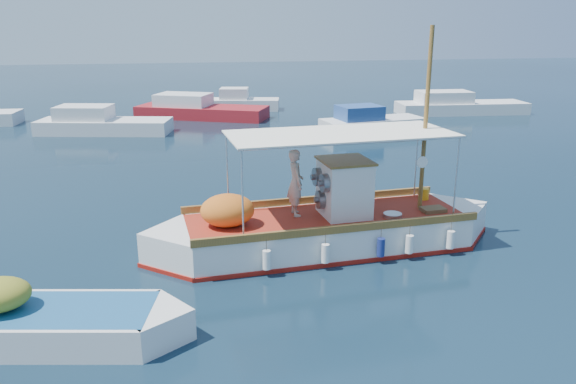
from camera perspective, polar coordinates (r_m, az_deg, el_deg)
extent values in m
plane|color=black|center=(15.85, 2.20, -6.25)|extent=(160.00, 160.00, 0.00)
cube|color=white|center=(16.16, 3.88, -4.42)|extent=(8.00, 3.18, 1.15)
cube|color=white|center=(15.40, -10.09, -5.76)|extent=(2.60, 2.60, 1.15)
cube|color=white|center=(17.76, 15.91, -3.06)|extent=(2.60, 2.60, 1.15)
cube|color=maroon|center=(16.28, 3.85, -5.55)|extent=(8.11, 3.27, 0.19)
cube|color=#9D2918|center=(15.96, 3.92, -2.57)|extent=(7.98, 2.97, 0.06)
cube|color=brown|center=(17.11, 2.49, -0.77)|extent=(7.92, 0.69, 0.21)
cube|color=brown|center=(14.76, 5.59, -3.74)|extent=(7.92, 0.69, 0.21)
cube|color=white|center=(15.89, 5.75, 0.33)|extent=(1.35, 1.44, 1.57)
cube|color=brown|center=(15.68, 5.84, 3.19)|extent=(1.46, 1.56, 0.06)
cylinder|color=slate|center=(15.28, 3.85, 0.93)|extent=(0.27, 0.54, 0.52)
cylinder|color=slate|center=(15.88, 3.07, 1.56)|extent=(0.27, 0.54, 0.52)
cylinder|color=slate|center=(15.74, 3.42, -0.76)|extent=(0.27, 0.54, 0.52)
cylinder|color=brown|center=(16.48, 13.82, 7.05)|extent=(0.13, 0.13, 5.22)
cylinder|color=brown|center=(16.17, 11.11, 5.53)|extent=(1.88, 0.22, 0.08)
cylinder|color=silver|center=(16.07, -6.18, 1.96)|extent=(0.05, 0.05, 2.35)
cylinder|color=silver|center=(13.89, -4.64, -0.38)|extent=(0.05, 0.05, 2.35)
cylinder|color=silver|center=(17.95, 12.92, 3.20)|extent=(0.05, 0.05, 2.35)
cylinder|color=silver|center=(16.03, 16.73, 1.29)|extent=(0.05, 0.05, 2.35)
cube|color=white|center=(15.46, 5.38, 5.93)|extent=(6.32, 2.95, 0.04)
ellipsoid|color=orange|center=(15.16, -6.17, -1.86)|extent=(1.55, 1.35, 0.88)
cube|color=#F7A516|center=(16.87, 7.65, -0.79)|extent=(0.27, 0.21, 0.42)
cylinder|color=#F7A516|center=(17.90, 13.63, -0.19)|extent=(0.34, 0.34, 0.35)
cube|color=brown|center=(16.84, 14.52, -1.75)|extent=(0.71, 0.52, 0.13)
cylinder|color=#B2B2B2|center=(16.09, 10.58, -2.36)|extent=(0.56, 0.56, 0.13)
cylinder|color=white|center=(15.42, 13.48, 2.97)|extent=(0.31, 0.05, 0.31)
cylinder|color=white|center=(14.28, -2.18, -6.89)|extent=(0.22, 0.22, 0.50)
cylinder|color=navy|center=(15.23, 9.42, -5.55)|extent=(0.22, 0.22, 0.50)
cylinder|color=white|center=(16.17, 16.19, -4.66)|extent=(0.22, 0.22, 0.50)
imported|color=#BBAC9B|center=(15.77, 0.78, 0.97)|extent=(0.50, 0.72, 1.90)
cube|color=white|center=(12.76, -23.75, -12.61)|extent=(4.78, 2.61, 0.89)
cube|color=white|center=(12.05, -13.57, -13.36)|extent=(1.74, 1.74, 0.89)
cube|color=#1D5485|center=(12.56, -23.98, -10.91)|extent=(4.75, 2.41, 0.05)
cube|color=silver|center=(34.72, -18.10, 6.20)|extent=(7.90, 3.96, 1.00)
cube|color=silver|center=(34.97, -20.01, 7.59)|extent=(3.39, 2.64, 0.80)
cube|color=maroon|center=(38.86, -8.71, 7.89)|extent=(9.13, 6.11, 1.00)
cube|color=silver|center=(39.23, -10.57, 9.21)|extent=(4.17, 3.60, 0.80)
cube|color=silver|center=(33.77, 8.60, 6.56)|extent=(6.36, 3.15, 1.00)
cube|color=navy|center=(33.20, 7.27, 8.01)|extent=(2.70, 2.24, 0.80)
cube|color=silver|center=(42.22, 17.19, 8.04)|extent=(9.26, 3.26, 1.00)
cube|color=silver|center=(41.57, 15.55, 9.30)|extent=(3.79, 2.47, 0.80)
cube|color=silver|center=(42.25, -4.43, 8.74)|extent=(5.36, 2.98, 1.00)
cube|color=silver|center=(42.21, -5.50, 9.93)|extent=(2.32, 2.07, 0.80)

